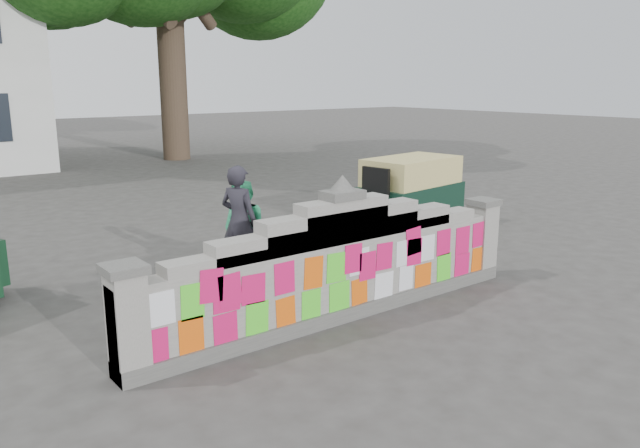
# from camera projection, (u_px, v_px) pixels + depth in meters

# --- Properties ---
(ground) EXTENTS (100.00, 100.00, 0.00)m
(ground) POSITION_uv_depth(u_px,v_px,m) (341.00, 317.00, 8.70)
(ground) COLOR #383533
(ground) RESTS_ON ground
(parapet_wall) EXTENTS (6.48, 0.44, 2.01)m
(parapet_wall) POSITION_uv_depth(u_px,v_px,m) (342.00, 266.00, 8.53)
(parapet_wall) COLOR #4C4C49
(parapet_wall) RESTS_ON ground
(cyclist_bike) EXTENTS (2.06, 1.39, 1.02)m
(cyclist_bike) POSITION_uv_depth(u_px,v_px,m) (240.00, 259.00, 9.73)
(cyclist_bike) COLOR black
(cyclist_bike) RESTS_ON ground
(cyclist_rider) EXTENTS (0.63, 0.74, 1.73)m
(cyclist_rider) POSITION_uv_depth(u_px,v_px,m) (240.00, 237.00, 9.65)
(cyclist_rider) COLOR #25222B
(cyclist_rider) RESTS_ON ground
(pedestrian) EXTENTS (0.96, 1.02, 1.66)m
(pedestrian) POSITION_uv_depth(u_px,v_px,m) (246.00, 231.00, 10.15)
(pedestrian) COLOR #27905D
(pedestrian) RESTS_ON ground
(rickshaw_right) EXTENTS (2.87, 1.61, 1.55)m
(rickshaw_right) POSITION_uv_depth(u_px,v_px,m) (409.00, 191.00, 13.97)
(rickshaw_right) COLOR black
(rickshaw_right) RESTS_ON ground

